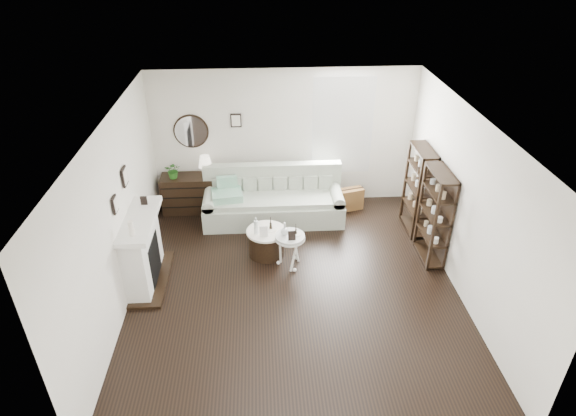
{
  "coord_description": "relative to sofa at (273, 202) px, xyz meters",
  "views": [
    {
      "loc": [
        -0.46,
        -5.85,
        4.89
      ],
      "look_at": [
        -0.05,
        0.8,
        0.96
      ],
      "focal_mm": 30.0,
      "sensor_mm": 36.0,
      "label": 1
    }
  ],
  "objects": [
    {
      "name": "card_frame_drum",
      "position": [
        -0.2,
        -1.34,
        0.22
      ],
      "size": [
        0.14,
        0.06,
        0.18
      ],
      "primitive_type": "cube",
      "rotation": [
        -0.21,
        0.0,
        0.05
      ],
      "color": "silver",
      "rests_on": "drum_table"
    },
    {
      "name": "shelf_unit_far",
      "position": [
        2.58,
        -0.53,
        0.47
      ],
      "size": [
        0.3,
        0.8,
        1.6
      ],
      "color": "black",
      "rests_on": "ground"
    },
    {
      "name": "shelf_unit_near",
      "position": [
        2.58,
        -1.43,
        0.47
      ],
      "size": [
        0.3,
        0.8,
        1.6
      ],
      "color": "black",
      "rests_on": "ground"
    },
    {
      "name": "potted_plant",
      "position": [
        -1.86,
        0.34,
        0.57
      ],
      "size": [
        0.3,
        0.27,
        0.32
      ],
      "primitive_type": "imported",
      "rotation": [
        0.0,
        0.0,
        -0.04
      ],
      "color": "#25621C",
      "rests_on": "dresser"
    },
    {
      "name": "flask_ped",
      "position": [
        0.13,
        -1.51,
        0.37
      ],
      "size": [
        0.12,
        0.12,
        0.23
      ],
      "primitive_type": null,
      "color": "silver",
      "rests_on": "pedestal_table"
    },
    {
      "name": "sofa",
      "position": [
        0.0,
        0.0,
        0.0
      ],
      "size": [
        2.61,
        0.9,
        1.02
      ],
      "color": "#A6B09D",
      "rests_on": "ground"
    },
    {
      "name": "pedestal_table",
      "position": [
        0.22,
        -1.53,
        0.21
      ],
      "size": [
        0.49,
        0.49,
        0.59
      ],
      "rotation": [
        0.0,
        0.0,
        0.35
      ],
      "color": "white",
      "rests_on": "ground"
    },
    {
      "name": "dresser",
      "position": [
        -1.59,
        0.39,
        0.03
      ],
      "size": [
        1.11,
        0.48,
        0.74
      ],
      "color": "black",
      "rests_on": "ground"
    },
    {
      "name": "quilt",
      "position": [
        -0.85,
        -0.13,
        0.26
      ],
      "size": [
        0.6,
        0.52,
        0.14
      ],
      "primitive_type": "cube",
      "rotation": [
        0.0,
        0.0,
        0.13
      ],
      "color": "#217B55",
      "rests_on": "sofa"
    },
    {
      "name": "card_frame_ped",
      "position": [
        0.24,
        -1.66,
        0.34
      ],
      "size": [
        0.12,
        0.05,
        0.16
      ],
      "primitive_type": "cube",
      "rotation": [
        -0.21,
        0.0,
        0.05
      ],
      "color": "black",
      "rests_on": "pedestal_table"
    },
    {
      "name": "table_lamp",
      "position": [
        -1.26,
        0.39,
        0.61
      ],
      "size": [
        0.29,
        0.29,
        0.41
      ],
      "primitive_type": null,
      "rotation": [
        0.0,
        0.0,
        -0.12
      ],
      "color": "#EDE0C7",
      "rests_on": "dresser"
    },
    {
      "name": "eiffel_drum",
      "position": [
        -0.08,
        -1.13,
        0.24
      ],
      "size": [
        0.15,
        0.15,
        0.21
      ],
      "primitive_type": null,
      "rotation": [
        0.0,
        0.0,
        0.22
      ],
      "color": "black",
      "rests_on": "drum_table"
    },
    {
      "name": "room",
      "position": [
        0.98,
        0.62,
        1.26
      ],
      "size": [
        5.5,
        5.5,
        5.5
      ],
      "color": "black",
      "rests_on": "ground"
    },
    {
      "name": "eiffel_ped",
      "position": [
        0.31,
        -1.5,
        0.34
      ],
      "size": [
        0.1,
        0.1,
        0.17
      ],
      "primitive_type": null,
      "rotation": [
        0.0,
        0.0,
        0.08
      ],
      "color": "black",
      "rests_on": "pedestal_table"
    },
    {
      "name": "bottle_drum",
      "position": [
        -0.32,
        -1.25,
        0.28
      ],
      "size": [
        0.07,
        0.07,
        0.3
      ],
      "primitive_type": "cylinder",
      "color": "silver",
      "rests_on": "drum_table"
    },
    {
      "name": "fireplace",
      "position": [
        -2.07,
        -1.78,
        0.2
      ],
      "size": [
        0.5,
        1.4,
        1.84
      ],
      "color": "white",
      "rests_on": "ground"
    },
    {
      "name": "drum_table",
      "position": [
        -0.16,
        -1.18,
        -0.1
      ],
      "size": [
        0.67,
        0.67,
        0.47
      ],
      "rotation": [
        0.0,
        0.0,
        -0.06
      ],
      "color": "black",
      "rests_on": "ground"
    },
    {
      "name": "suitcase",
      "position": [
        1.45,
        0.22,
        -0.12
      ],
      "size": [
        0.69,
        0.38,
        0.44
      ],
      "primitive_type": "cube",
      "rotation": [
        0.0,
        0.0,
        0.25
      ],
      "color": "brown",
      "rests_on": "ground"
    }
  ]
}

